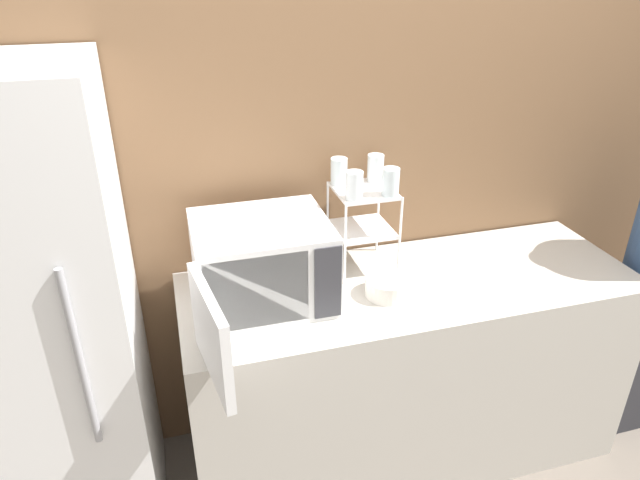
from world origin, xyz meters
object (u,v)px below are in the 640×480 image
object	(u,v)px
glass_front_right	(391,182)
refrigerator	(26,336)
glass_back_right	(376,168)
microwave	(260,265)
dish_rack	(363,212)
glass_back_left	(339,171)
bowl	(388,287)
glass_front_left	(354,185)

from	to	relation	value
glass_front_right	refrigerator	world-z (taller)	refrigerator
glass_back_right	refrigerator	xyz separation A→B (m)	(-1.37, -0.24, -0.40)
glass_back_right	refrigerator	world-z (taller)	refrigerator
microwave	dish_rack	xyz separation A→B (m)	(0.46, 0.16, 0.09)
dish_rack	glass_back_left	world-z (taller)	glass_back_left
dish_rack	glass_back_left	xyz separation A→B (m)	(-0.08, 0.08, 0.15)
microwave	glass_front_right	world-z (taller)	glass_front_right
dish_rack	bowl	bearing A→B (deg)	-84.61
glass_back_left	refrigerator	world-z (taller)	refrigerator
dish_rack	glass_back_right	bearing A→B (deg)	46.48
glass_front_left	glass_front_right	xyz separation A→B (m)	(0.15, -0.00, 0.00)
glass_front_right	refrigerator	bearing A→B (deg)	-176.97
microwave	glass_back_left	xyz separation A→B (m)	(0.38, 0.24, 0.25)
microwave	bowl	bearing A→B (deg)	-9.83
bowl	refrigerator	bearing A→B (deg)	176.30
glass_front_left	glass_back_right	distance (m)	0.22
glass_back_left	refrigerator	bearing A→B (deg)	-168.89
glass_front_right	glass_back_right	bearing A→B (deg)	89.75
microwave	glass_back_right	distance (m)	0.64
glass_front_left	glass_front_right	bearing A→B (deg)	-1.42
microwave	glass_back_left	size ratio (longest dim) A/B	7.35
microwave	glass_front_left	xyz separation A→B (m)	(0.39, 0.08, 0.25)
glass_front_left	refrigerator	distance (m)	1.29
glass_front_left	glass_front_right	world-z (taller)	same
glass_front_left	refrigerator	xyz separation A→B (m)	(-1.22, -0.08, -0.40)
microwave	refrigerator	distance (m)	0.85
microwave	glass_back_left	bearing A→B (deg)	32.25
glass_back_right	bowl	world-z (taller)	glass_back_right
glass_front_right	bowl	world-z (taller)	glass_front_right
microwave	glass_back_right	xyz separation A→B (m)	(0.54, 0.24, 0.25)
glass_back_left	bowl	world-z (taller)	glass_back_left
glass_back_right	refrigerator	bearing A→B (deg)	-170.16
glass_back_right	glass_back_left	world-z (taller)	same
glass_back_left	bowl	bearing A→B (deg)	-72.36
glass_back_right	bowl	bearing A→B (deg)	-99.63
glass_front_right	bowl	bearing A→B (deg)	-108.92
glass_back_left	glass_front_right	bearing A→B (deg)	-46.57
microwave	dish_rack	distance (m)	0.50
dish_rack	glass_back_right	size ratio (longest dim) A/B	3.18
microwave	refrigerator	size ratio (longest dim) A/B	0.44
microwave	glass_back_right	bearing A→B (deg)	23.98
glass_front_right	glass_back_left	size ratio (longest dim) A/B	1.00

